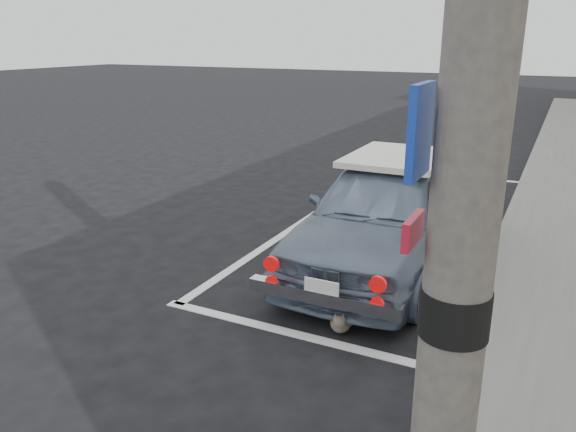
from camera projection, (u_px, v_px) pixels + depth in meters
name	position (u px, v px, depth m)	size (l,w,h in m)	color
ground	(278.00, 303.00, 5.80)	(80.00, 80.00, 0.00)	black
pline_rear	(301.00, 335.00, 5.16)	(3.00, 0.12, 0.01)	silver
pline_front	(451.00, 175.00, 11.13)	(3.00, 0.12, 0.01)	silver
pline_side	(315.00, 213.00, 8.74)	(0.12, 7.00, 0.01)	silver
retro_coupe	(386.00, 212.00, 6.60)	(1.56, 3.87, 1.32)	slate
cat	(341.00, 320.00, 5.21)	(0.27, 0.46, 0.25)	#675B4F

